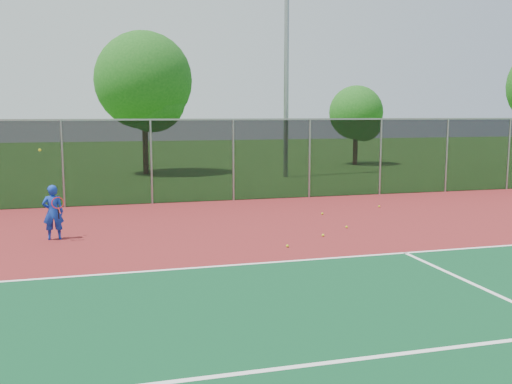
% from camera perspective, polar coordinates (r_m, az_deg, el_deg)
% --- Properties ---
extents(ground, '(120.00, 120.00, 0.00)m').
position_cam_1_polar(ground, '(10.26, 13.29, -10.73)').
color(ground, '#2B631C').
rests_on(ground, ground).
extents(court_apron, '(30.00, 20.00, 0.02)m').
position_cam_1_polar(court_apron, '(11.97, 8.69, -7.86)').
color(court_apron, maroon).
rests_on(court_apron, ground).
extents(fence_back, '(30.00, 0.06, 3.03)m').
position_cam_1_polar(fence_back, '(21.12, -2.28, 3.32)').
color(fence_back, black).
rests_on(fence_back, court_apron).
extents(tennis_player, '(0.59, 0.59, 2.34)m').
position_cam_1_polar(tennis_player, '(15.47, -19.63, -1.91)').
color(tennis_player, '#1236B1').
rests_on(tennis_player, court_apron).
extents(practice_ball_0, '(0.07, 0.07, 0.07)m').
position_cam_1_polar(practice_ball_0, '(16.31, 9.05, -3.47)').
color(practice_ball_0, '#BFC717').
rests_on(practice_ball_0, court_apron).
extents(practice_ball_1, '(0.07, 0.07, 0.07)m').
position_cam_1_polar(practice_ball_1, '(18.36, 6.64, -2.16)').
color(practice_ball_1, '#BFC717').
rests_on(practice_ball_1, court_apron).
extents(practice_ball_2, '(0.07, 0.07, 0.07)m').
position_cam_1_polar(practice_ball_2, '(20.13, 12.22, -1.40)').
color(practice_ball_2, '#BFC717').
rests_on(practice_ball_2, court_apron).
extents(practice_ball_3, '(0.07, 0.07, 0.07)m').
position_cam_1_polar(practice_ball_3, '(15.13, 6.72, -4.32)').
color(practice_ball_3, '#BFC717').
rests_on(practice_ball_3, court_apron).
extents(practice_ball_4, '(0.07, 0.07, 0.07)m').
position_cam_1_polar(practice_ball_4, '(13.86, 3.16, -5.41)').
color(practice_ball_4, '#BFC717').
rests_on(practice_ball_4, court_apron).
extents(floodlight_n, '(0.90, 0.40, 12.53)m').
position_cam_1_polar(floodlight_n, '(29.36, 3.08, 15.31)').
color(floodlight_n, gray).
rests_on(floodlight_n, ground).
extents(tree_back_left, '(5.12, 5.12, 7.52)m').
position_cam_1_polar(tree_back_left, '(31.01, -10.96, 10.47)').
color(tree_back_left, '#3A2115').
rests_on(tree_back_left, ground).
extents(tree_back_mid, '(3.40, 3.40, 4.99)m').
position_cam_1_polar(tree_back_mid, '(36.80, 10.16, 7.58)').
color(tree_back_mid, '#3A2115').
rests_on(tree_back_mid, ground).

